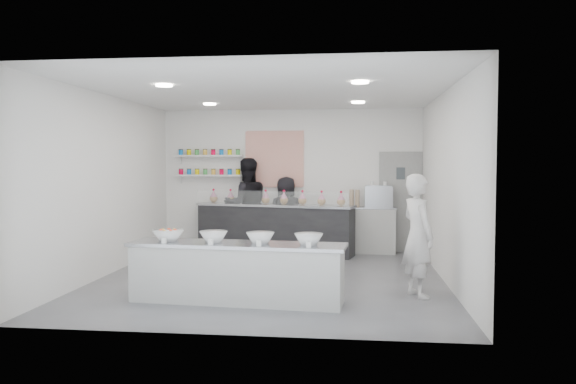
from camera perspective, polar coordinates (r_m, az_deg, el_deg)
The scene contains 26 objects.
floor at distance 9.17m, azimuth -1.77°, elevation -8.79°, with size 6.00×6.00×0.00m, color #515156.
ceiling at distance 9.05m, azimuth -1.80°, elevation 10.16°, with size 6.00×6.00×0.00m, color white.
back_wall at distance 11.96m, azimuth 0.30°, elevation 1.21°, with size 5.50×5.50×0.00m, color white.
left_wall at distance 9.77m, azimuth -17.96°, elevation 0.67°, with size 6.00×6.00×0.00m, color white.
right_wall at distance 9.01m, azimuth 15.80°, elevation 0.52°, with size 6.00×6.00×0.00m, color white.
back_door at distance 11.92m, azimuth 11.34°, elevation -1.02°, with size 0.88×0.04×2.10m, color gray.
pattern_panel at distance 11.97m, azimuth -1.38°, elevation 3.37°, with size 1.25×0.03×1.20m, color #DC513A.
jar_shelf_lower at distance 12.17m, azimuth -7.97°, elevation 1.68°, with size 1.45×0.22×0.04m, color silver.
jar_shelf_upper at distance 12.17m, azimuth -7.99°, elevation 3.66°, with size 1.45×0.22×0.04m, color silver.
preserve_jars at distance 12.15m, azimuth -8.00°, elevation 3.00°, with size 1.45×0.10×0.56m, color #F60037, non-canonical shape.
downlight_0 at distance 8.41m, azimuth -12.47°, elevation 10.50°, with size 0.24×0.24×0.02m, color white.
downlight_1 at distance 7.96m, azimuth 7.33°, elevation 10.98°, with size 0.24×0.24×0.02m, color white.
downlight_2 at distance 10.88m, azimuth -7.95°, elevation 8.81°, with size 0.24×0.24×0.02m, color white.
downlight_3 at distance 10.54m, azimuth 7.14°, elevation 9.01°, with size 0.24×0.24×0.02m, color white.
prep_counter at distance 7.63m, azimuth -5.22°, elevation -8.14°, with size 2.92×0.66×0.80m, color #BCBCB6.
back_bar at distance 11.57m, azimuth -1.35°, elevation -3.76°, with size 3.30×0.60×1.02m, color black.
sneeze_guard at distance 11.25m, azimuth -1.88°, elevation -0.62°, with size 3.26×0.01×0.28m, color white.
espresso_ledge at distance 11.75m, azimuth 7.73°, elevation -3.85°, with size 1.29×0.41×0.96m, color #BCBCB6.
espresso_machine at distance 11.69m, azimuth 9.17°, elevation -0.48°, with size 0.56×0.39×0.43m, color #93969E.
cup_stacks at distance 11.68m, azimuth 6.77°, elevation -0.64°, with size 0.24×0.24×0.36m, color tan, non-canonical shape.
prep_bowls at distance 7.56m, azimuth -5.23°, elevation -4.61°, with size 2.33×0.48×0.15m, color white, non-canonical shape.
label_cards at distance 7.06m, azimuth -5.76°, elevation -5.48°, with size 2.01×0.04×0.07m, color white, non-canonical shape.
cookie_bags at distance 11.52m, azimuth -1.36°, elevation -0.52°, with size 2.97×0.17×0.29m, color #C76E96, non-canonical shape.
woman_prep at distance 8.03m, azimuth 13.06°, elevation -4.33°, with size 0.63×0.41×1.72m, color silver.
staff_left at distance 11.88m, azimuth -4.24°, elevation -1.30°, with size 0.96×0.75×1.97m, color black.
staff_right at distance 11.77m, azimuth -0.20°, elevation -2.27°, with size 0.78×0.50×1.59m, color black.
Camera 1 is at (1.30, -8.88, 1.87)m, focal length 35.00 mm.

